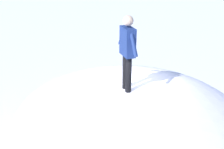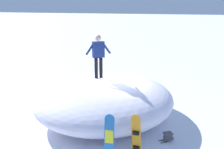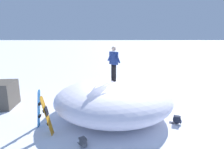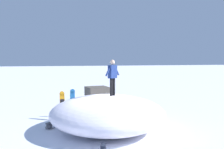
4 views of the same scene
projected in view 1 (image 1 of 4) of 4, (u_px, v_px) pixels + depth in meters
ground at (126, 135)px, 7.92m from camera, size 240.00×240.00×0.00m
snow_mound at (130, 116)px, 7.19m from camera, size 6.98×7.19×1.75m
snowboarder_standing at (127, 48)px, 6.22m from camera, size 0.91×0.69×1.77m
backpack_near at (180, 98)px, 9.60m from camera, size 0.54×0.47×0.32m
backpack_far at (48, 104)px, 9.15m from camera, size 0.37×0.58×0.39m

